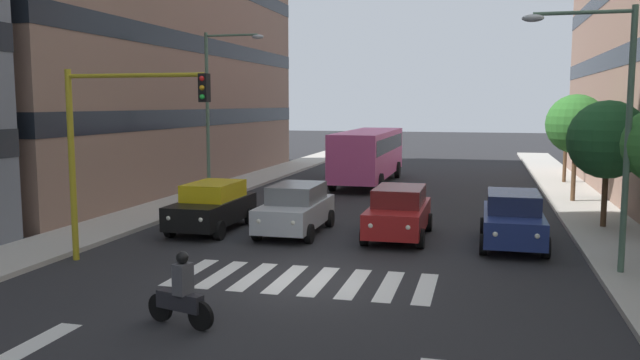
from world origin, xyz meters
name	(u,v)px	position (x,y,z in m)	size (l,w,h in m)	color
ground_plane	(303,280)	(0.00, 0.00, 0.00)	(180.00, 180.00, 0.00)	#262628
sidewalk_right	(15,257)	(8.72, 0.00, 0.07)	(2.63, 90.00, 0.15)	#B2ADA3
building_right_block_0	(142,13)	(14.09, -17.15, 9.50)	(8.15, 28.75, 19.00)	#846656
crosswalk_markings	(303,280)	(0.00, 0.00, 0.00)	(6.75, 2.80, 0.01)	silver
lane_arrow_1	(36,343)	(3.70, 5.50, 0.00)	(0.50, 2.20, 0.01)	silver
car_0	(513,219)	(-5.41, -5.51, 0.89)	(2.02, 4.44, 1.72)	navy
car_1	(399,212)	(-1.71, -5.89, 0.89)	(2.02, 4.44, 1.72)	maroon
car_2	(296,208)	(1.89, -5.76, 0.89)	(2.02, 4.44, 1.72)	#B2B7BC
car_3	(212,206)	(4.95, -5.54, 0.89)	(2.02, 4.44, 1.72)	black
bus_behind_traffic	(369,151)	(1.89, -20.42, 1.86)	(2.78, 10.50, 3.00)	#DB5193
motorcycle_with_rider	(181,295)	(1.46, 3.94, 0.65)	(1.66, 0.57, 1.57)	black
traffic_light_gantry	(109,133)	(5.76, -0.45, 3.70)	(4.37, 0.36, 5.50)	#AD991E
street_lamp_left	(610,111)	(-7.55, -2.30, 4.34)	(2.79, 0.28, 6.84)	#4C6B56
street_lamp_right	(216,99)	(7.57, -12.09, 4.76)	(2.86, 0.28, 7.61)	#4C6B56
street_tree_1	(607,140)	(-8.68, -8.96, 3.26)	(2.78, 2.78, 4.51)	#513823
street_tree_2	(576,124)	(-8.43, -15.24, 3.62)	(2.66, 2.66, 4.81)	#513823
street_tree_3	(566,130)	(-8.89, -22.62, 3.09)	(1.82, 1.82, 3.88)	#513823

